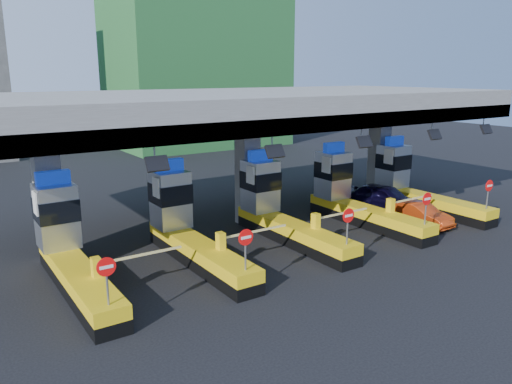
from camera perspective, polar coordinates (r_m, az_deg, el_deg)
ground at (r=24.82m, az=2.83°, el=-5.21°), size 120.00×120.00×0.00m
toll_canopy at (r=25.94m, az=-0.84°, el=9.46°), size 28.00×12.09×7.00m
toll_lane_far_left at (r=20.62m, az=-20.70°, el=-5.95°), size 4.43×8.00×4.16m
toll_lane_left at (r=22.15m, az=-8.04°, el=-3.86°), size 4.43×8.00×4.16m
toll_lane_center at (r=24.63m, az=2.48°, el=-1.96°), size 4.43×8.00×4.16m
toll_lane_right at (r=27.79m, az=10.83°, el=-0.40°), size 4.43×8.00×4.16m
toll_lane_far_right at (r=31.43m, az=17.36°, el=0.82°), size 4.43×8.00×4.16m
bg_building_scaffold at (r=57.46m, az=-7.00°, el=19.43°), size 18.00×12.00×28.00m
van at (r=29.90m, az=14.42°, el=-0.73°), size 3.34×5.24×1.66m
red_car at (r=28.06m, az=18.24°, el=-2.41°), size 1.27×3.62×1.19m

